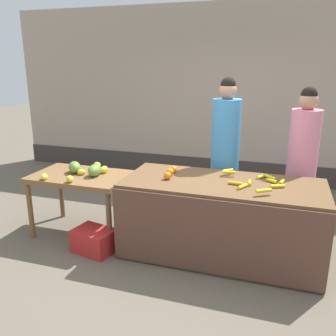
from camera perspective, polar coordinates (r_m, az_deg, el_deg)
The scene contains 11 objects.
ground_plane at distance 4.21m, azimuth 2.70°, elevation -12.52°, with size 24.00×24.00×0.00m, color #665B4C.
market_wall_back at distance 6.44m, azimuth 9.60°, elevation 11.17°, with size 8.22×0.23×3.01m.
fruit_stall_counter at distance 3.94m, azimuth 8.43°, elevation -8.03°, with size 2.09×0.93×0.84m.
side_table_wooden at distance 4.43m, azimuth -13.69°, elevation -2.15°, with size 1.14×0.73×0.75m.
banana_bunch_pile at distance 3.81m, azimuth 13.67°, elevation -2.00°, with size 0.67×0.66×0.07m.
orange_pile at distance 3.96m, azimuth 0.40°, elevation -0.62°, with size 0.11×0.33×0.08m.
mango_papaya_pile at distance 4.38m, azimuth -13.30°, elevation -0.25°, with size 0.64×0.73×0.14m.
vendor_woman_blue_shirt at distance 4.44m, azimuth 9.06°, elevation 2.06°, with size 0.34×0.34×1.88m.
vendor_woman_pink_shirt at distance 4.46m, azimuth 20.51°, elevation 0.61°, with size 0.34×0.34×1.79m.
produce_crate at distance 4.16m, azimuth -11.68°, elevation -11.23°, with size 0.44×0.32×0.26m, color red.
produce_sack at distance 4.85m, azimuth -0.53°, elevation -4.99°, with size 0.36×0.30×0.53m, color tan.
Camera 1 is at (0.95, -3.56, 2.03)m, focal length 38.28 mm.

